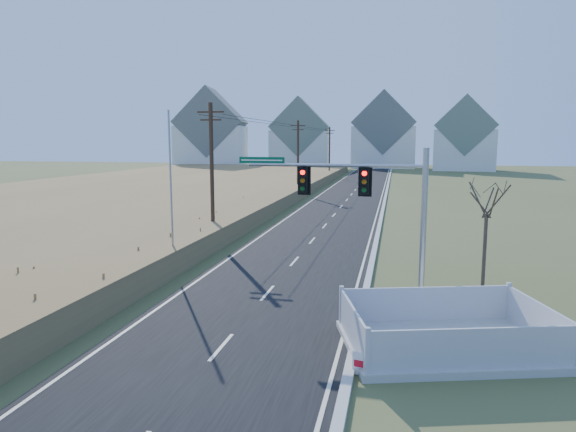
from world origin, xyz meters
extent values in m
plane|color=#4B5127|center=(0.00, 0.00, 0.00)|extent=(260.00, 260.00, 0.00)
cube|color=black|center=(0.00, 50.00, 0.03)|extent=(8.00, 180.00, 0.06)
cube|color=#B2AFA8|center=(4.15, 50.00, 0.09)|extent=(0.30, 180.00, 0.18)
cube|color=olive|center=(-24.00, 40.00, 0.65)|extent=(38.00, 110.00, 1.30)
cylinder|color=#422D1E|center=(-6.50, 15.00, 4.50)|extent=(0.26, 0.26, 9.00)
cube|color=#422D1E|center=(-6.50, 15.00, 8.40)|extent=(1.80, 0.10, 0.10)
cube|color=#422D1E|center=(-6.50, 15.00, 7.90)|extent=(1.40, 0.10, 0.10)
cylinder|color=#422D1E|center=(-6.50, 45.00, 4.50)|extent=(0.26, 0.26, 9.00)
cube|color=#422D1E|center=(-6.50, 45.00, 8.40)|extent=(1.80, 0.10, 0.10)
cube|color=#422D1E|center=(-6.50, 45.00, 7.90)|extent=(1.40, 0.10, 0.10)
cylinder|color=#422D1E|center=(-6.50, 75.00, 4.50)|extent=(0.26, 0.26, 9.00)
cube|color=#422D1E|center=(-6.50, 75.00, 8.40)|extent=(1.80, 0.10, 0.10)
cube|color=#422D1E|center=(-6.50, 75.00, 7.90)|extent=(1.40, 0.10, 0.10)
cube|color=silver|center=(-38.00, 100.00, 5.00)|extent=(17.38, 13.12, 10.00)
cube|color=slate|center=(-38.00, 100.00, 10.90)|extent=(17.69, 13.38, 16.29)
cube|color=silver|center=(-18.00, 108.00, 4.50)|extent=(14.66, 10.95, 9.00)
cube|color=slate|center=(-18.00, 108.00, 9.90)|extent=(14.93, 11.17, 14.26)
cube|color=silver|center=(2.00, 112.00, 5.00)|extent=(15.00, 10.00, 10.00)
cube|color=slate|center=(2.00, 112.00, 10.90)|extent=(15.27, 10.20, 15.27)
cube|color=silver|center=(20.00, 104.00, 4.50)|extent=(13.87, 10.31, 9.00)
cube|color=slate|center=(20.00, 104.00, 9.90)|extent=(14.12, 10.51, 13.24)
cylinder|color=#9EA0A5|center=(6.40, 3.79, 0.09)|extent=(0.54, 0.54, 0.18)
cylinder|color=#9EA0A5|center=(6.40, 3.79, 3.15)|extent=(0.23, 0.23, 6.30)
cylinder|color=#9EA0A5|center=(2.80, 3.98, 5.58)|extent=(7.20, 0.53, 0.14)
cube|color=black|center=(4.06, 3.91, 4.96)|extent=(0.35, 0.30, 1.05)
cube|color=black|center=(1.54, 4.05, 4.96)|extent=(0.35, 0.30, 1.05)
cube|color=#045231|center=(-0.25, 4.14, 5.76)|extent=(1.98, 0.15, 0.27)
cube|color=#B7B5AD|center=(7.00, -0.53, 0.12)|extent=(7.28, 5.90, 0.24)
cube|color=#B9B8BE|center=(7.56, -2.47, 0.84)|extent=(5.82, 1.74, 1.21)
cube|color=#B9B8BE|center=(6.44, 1.40, 0.84)|extent=(5.82, 1.74, 1.21)
cube|color=#B9B8BE|center=(4.10, -1.37, 0.84)|extent=(1.19, 3.89, 1.21)
cube|color=#B9B8BE|center=(9.90, 0.30, 0.84)|extent=(1.19, 3.89, 1.21)
cube|color=white|center=(4.50, -3.00, 0.36)|extent=(0.54, 0.18, 0.68)
cube|color=red|center=(4.49, -3.03, 0.36)|extent=(0.43, 0.12, 0.20)
cylinder|color=#B7B5AD|center=(-5.74, 7.07, 0.08)|extent=(0.36, 0.36, 0.16)
cylinder|color=#9EA0A5|center=(-5.74, 7.07, 4.04)|extent=(0.10, 0.10, 8.08)
cylinder|color=#4C3F33|center=(9.12, 6.17, 1.72)|extent=(0.16, 0.16, 3.44)
camera|label=1|loc=(5.29, -16.77, 6.56)|focal=32.00mm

